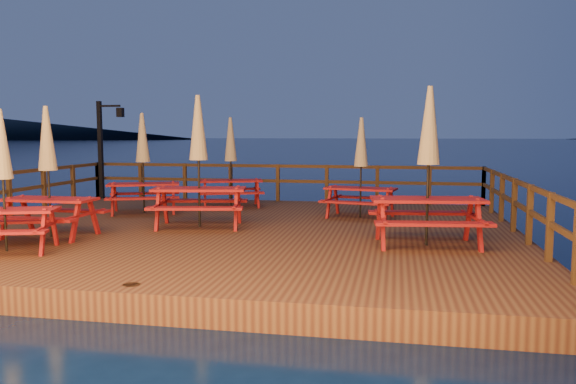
% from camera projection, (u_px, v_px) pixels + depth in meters
% --- Properties ---
extents(ground, '(500.00, 500.00, 0.00)m').
position_uv_depth(ground, '(231.00, 246.00, 12.05)').
color(ground, '#051332').
rests_on(ground, ground).
extents(deck, '(12.00, 10.00, 0.40)m').
position_uv_depth(deck, '(231.00, 237.00, 12.03)').
color(deck, '#442315').
rests_on(deck, ground).
extents(deck_piles, '(11.44, 9.44, 1.40)m').
position_uv_depth(deck_piles, '(231.00, 260.00, 12.08)').
color(deck_piles, '#3E2713').
rests_on(deck_piles, ground).
extents(railing, '(11.80, 9.75, 1.10)m').
position_uv_depth(railing, '(252.00, 185.00, 13.67)').
color(railing, '#3E2713').
rests_on(railing, deck).
extents(lamp_post, '(0.85, 0.18, 3.00)m').
position_uv_depth(lamp_post, '(105.00, 140.00, 17.28)').
color(lamp_post, black).
rests_on(lamp_post, deck).
extents(picnic_table_0, '(2.08, 1.89, 2.45)m').
position_uv_depth(picnic_table_0, '(231.00, 160.00, 15.40)').
color(picnic_table_0, maroon).
rests_on(picnic_table_0, deck).
extents(picnic_table_1, '(2.25, 1.97, 2.82)m').
position_uv_depth(picnic_table_1, '(199.00, 159.00, 11.99)').
color(picnic_table_1, maroon).
rests_on(picnic_table_1, deck).
extents(picnic_table_2, '(2.18, 1.88, 2.85)m').
position_uv_depth(picnic_table_2, '(428.00, 164.00, 10.01)').
color(picnic_table_2, maroon).
rests_on(picnic_table_2, deck).
extents(picnic_table_3, '(1.91, 1.67, 2.39)m').
position_uv_depth(picnic_table_3, '(361.00, 166.00, 13.40)').
color(picnic_table_3, maroon).
rests_on(picnic_table_3, deck).
extents(picnic_table_4, '(2.18, 2.01, 2.52)m').
position_uv_depth(picnic_table_4, '(143.00, 161.00, 14.14)').
color(picnic_table_4, maroon).
rests_on(picnic_table_4, deck).
extents(picnic_table_5, '(1.78, 1.47, 2.54)m').
position_uv_depth(picnic_table_5, '(48.00, 170.00, 10.83)').
color(picnic_table_5, maroon).
rests_on(picnic_table_5, deck).
extents(picnic_table_6, '(2.04, 1.84, 2.43)m').
position_uv_depth(picnic_table_6, '(3.00, 178.00, 9.51)').
color(picnic_table_6, maroon).
rests_on(picnic_table_6, deck).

